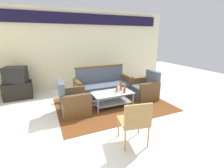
# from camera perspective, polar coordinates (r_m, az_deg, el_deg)

# --- Properties ---
(ground_plane) EXTENTS (14.00, 14.00, 0.00)m
(ground_plane) POSITION_cam_1_polar(r_m,az_deg,el_deg) (3.92, 4.86, -12.16)
(ground_plane) COLOR white
(wall_back) EXTENTS (6.52, 0.19, 2.80)m
(wall_back) POSITION_cam_1_polar(r_m,az_deg,el_deg) (6.30, -8.60, 12.64)
(wall_back) COLOR beige
(wall_back) RESTS_ON ground
(rug) EXTENTS (3.06, 2.28, 0.01)m
(rug) POSITION_cam_1_polar(r_m,az_deg,el_deg) (4.66, 0.32, -7.21)
(rug) COLOR brown
(rug) RESTS_ON ground
(couch) EXTENTS (1.81, 0.77, 0.96)m
(couch) POSITION_cam_1_polar(r_m,az_deg,el_deg) (5.19, -3.10, -1.05)
(couch) COLOR #4C5666
(couch) RESTS_ON rug
(armchair_left) EXTENTS (0.72, 0.78, 0.85)m
(armchair_left) POSITION_cam_1_polar(r_m,az_deg,el_deg) (4.17, -13.43, -6.36)
(armchair_left) COLOR #4C5666
(armchair_left) RESTS_ON rug
(armchair_right) EXTENTS (0.73, 0.78, 0.85)m
(armchair_right) POSITION_cam_1_polar(r_m,az_deg,el_deg) (5.13, 11.50, -1.89)
(armchair_right) COLOR #4C5666
(armchair_right) RESTS_ON rug
(coffee_table) EXTENTS (1.10, 0.60, 0.40)m
(coffee_table) POSITION_cam_1_polar(r_m,az_deg,el_deg) (4.45, 0.13, -4.68)
(coffee_table) COLOR silver
(coffee_table) RESTS_ON rug
(bottle_red) EXTENTS (0.06, 0.06, 0.22)m
(bottle_red) POSITION_cam_1_polar(r_m,az_deg,el_deg) (4.35, 4.45, -2.12)
(bottle_red) COLOR red
(bottle_red) RESTS_ON coffee_table
(bottle_clear) EXTENTS (0.08, 0.08, 0.23)m
(bottle_clear) POSITION_cam_1_polar(r_m,az_deg,el_deg) (4.40, 2.40, -1.81)
(bottle_clear) COLOR silver
(bottle_clear) RESTS_ON coffee_table
(bottle_green) EXTENTS (0.07, 0.07, 0.24)m
(bottle_green) POSITION_cam_1_polar(r_m,az_deg,el_deg) (4.55, 4.43, -1.18)
(bottle_green) COLOR #2D8C38
(bottle_green) RESTS_ON coffee_table
(bottle_brown) EXTENTS (0.08, 0.08, 0.28)m
(bottle_brown) POSITION_cam_1_polar(r_m,az_deg,el_deg) (4.59, 3.10, -0.77)
(bottle_brown) COLOR brown
(bottle_brown) RESTS_ON coffee_table
(cup) EXTENTS (0.08, 0.08, 0.10)m
(cup) POSITION_cam_1_polar(r_m,az_deg,el_deg) (4.52, 1.86, -1.78)
(cup) COLOR red
(cup) RESTS_ON coffee_table
(tv_stand) EXTENTS (0.80, 0.50, 0.52)m
(tv_stand) POSITION_cam_1_polar(r_m,az_deg,el_deg) (5.83, -30.27, -1.95)
(tv_stand) COLOR black
(tv_stand) RESTS_ON ground
(television) EXTENTS (0.69, 0.58, 0.48)m
(television) POSITION_cam_1_polar(r_m,az_deg,el_deg) (5.71, -30.97, 2.84)
(television) COLOR black
(television) RESTS_ON tv_stand
(wicker_chair) EXTENTS (0.56, 0.56, 0.84)m
(wicker_chair) POSITION_cam_1_polar(r_m,az_deg,el_deg) (2.87, 8.15, -12.46)
(wicker_chair) COLOR #AD844C
(wicker_chair) RESTS_ON ground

